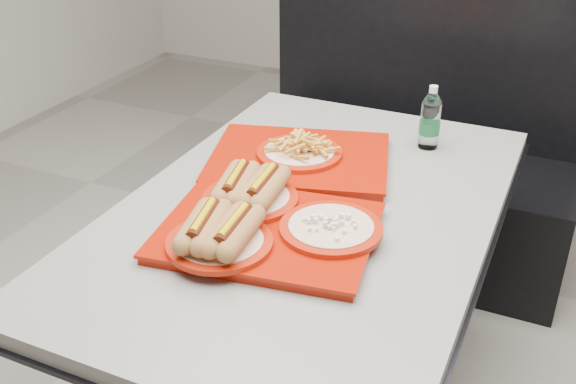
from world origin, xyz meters
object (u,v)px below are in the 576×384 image
at_px(diner_table, 308,258).
at_px(booth_bench, 411,158).
at_px(tray_near, 260,221).
at_px(tray_far, 299,155).
at_px(water_bottle, 430,121).

distance_m(diner_table, booth_bench, 1.11).
height_order(booth_bench, tray_near, booth_bench).
distance_m(tray_near, tray_far, 0.39).
distance_m(tray_near, water_bottle, 0.70).
bearing_deg(tray_near, booth_bench, 87.81).
relative_size(tray_near, water_bottle, 2.82).
distance_m(diner_table, tray_near, 0.28).
xyz_separation_m(diner_table, water_bottle, (0.19, 0.47, 0.25)).
xyz_separation_m(tray_near, tray_far, (-0.07, 0.39, -0.01)).
xyz_separation_m(diner_table, booth_bench, (0.00, 1.09, -0.18)).
xyz_separation_m(booth_bench, tray_far, (-0.12, -0.89, 0.38)).
height_order(diner_table, water_bottle, water_bottle).
relative_size(booth_bench, tray_far, 2.30).
bearing_deg(water_bottle, booth_bench, 106.82).
bearing_deg(diner_table, water_bottle, 68.27).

